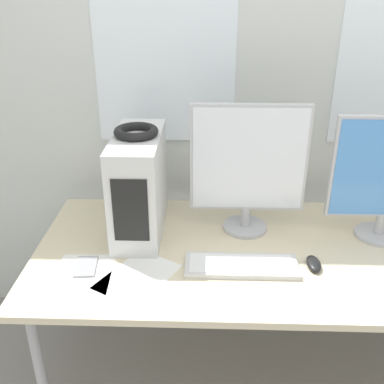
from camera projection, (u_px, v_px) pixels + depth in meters
The scene contains 10 objects.
wall_back at pixel (285, 66), 2.06m from camera, with size 8.00×0.07×2.70m.
desk at pixel (291, 259), 1.85m from camera, with size 2.10×0.87×0.71m.
pc_tower at pixel (139, 184), 1.90m from camera, with size 0.19×0.48×0.43m.
headphones at pixel (136, 131), 1.80m from camera, with size 0.18×0.18×0.03m.
monitor_main at pixel (248, 166), 1.86m from camera, with size 0.48×0.19×0.56m.
keyboard at pixel (241, 266), 1.72m from camera, with size 0.43×0.15×0.02m.
mouse at pixel (314, 264), 1.72m from camera, with size 0.05×0.11×0.03m.
cell_phone at pixel (86, 267), 1.72m from camera, with size 0.09×0.14×0.01m.
paper_sheet_left at pixel (82, 277), 1.67m from camera, with size 0.22×0.31×0.00m.
paper_sheet_front at pixel (138, 277), 1.67m from camera, with size 0.33×0.36×0.00m.
Camera 1 is at (-0.36, -1.13, 1.73)m, focal length 42.00 mm.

